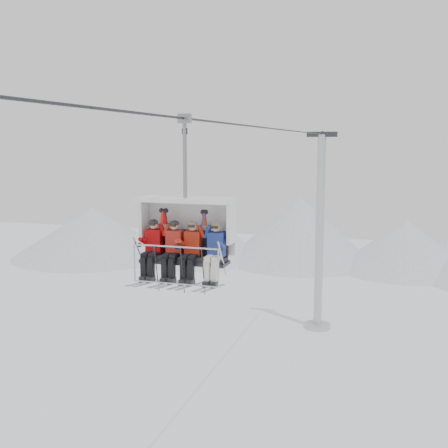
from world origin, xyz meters
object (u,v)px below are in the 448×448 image
(chairlift_carrier, at_px, (187,228))
(skier_far_right, at_px, (215,250))
(skier_center_left, at_px, (173,248))
(lift_tower_right, at_px, (319,246))
(skier_far_left, at_px, (153,247))
(skier_center_right, at_px, (192,249))

(chairlift_carrier, relative_size, skier_far_right, 2.36)
(chairlift_carrier, height_order, skier_center_left, chairlift_carrier)
(lift_tower_right, height_order, skier_center_left, lift_tower_right)
(skier_far_right, bearing_deg, skier_far_left, 180.00)
(skier_center_right, bearing_deg, skier_far_left, 180.00)
(chairlift_carrier, bearing_deg, lift_tower_right, 90.00)
(chairlift_carrier, distance_m, skier_center_right, 0.60)
(skier_center_left, relative_size, skier_center_right, 1.00)
(lift_tower_right, bearing_deg, skier_center_left, -90.58)
(skier_center_right, bearing_deg, chairlift_carrier, 126.18)
(skier_center_right, bearing_deg, lift_tower_right, 90.50)
(chairlift_carrier, relative_size, skier_far_left, 2.36)
(skier_center_left, relative_size, skier_far_right, 1.00)
(skier_far_left, height_order, skier_center_right, same)
(lift_tower_right, distance_m, skier_far_left, 25.75)
(chairlift_carrier, xyz_separation_m, skier_center_left, (-0.26, -0.30, -0.46))
(lift_tower_right, height_order, skier_far_left, lift_tower_right)
(chairlift_carrier, distance_m, skier_far_left, 0.97)
(skier_far_left, height_order, skier_center_left, same)
(lift_tower_right, relative_size, skier_far_right, 7.99)
(skier_center_left, xyz_separation_m, skier_far_right, (1.07, 0.00, 0.00))
(skier_far_left, distance_m, skier_center_left, 0.54)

